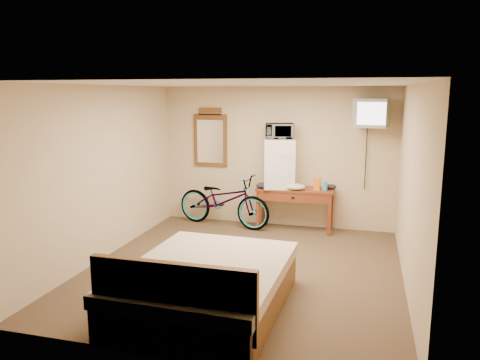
{
  "coord_description": "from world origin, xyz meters",
  "views": [
    {
      "loc": [
        1.55,
        -5.92,
        2.39
      ],
      "look_at": [
        -0.24,
        0.68,
        1.11
      ],
      "focal_mm": 35.0,
      "sensor_mm": 36.0,
      "label": 1
    }
  ],
  "objects_px": {
    "bicycle": "(224,200)",
    "bed": "(205,287)",
    "blue_cup": "(325,186)",
    "desk": "(295,195)",
    "microwave": "(279,131)",
    "mini_fridge": "(279,163)",
    "wall_mirror": "(210,138)",
    "crt_television": "(371,113)"
  },
  "relations": [
    {
      "from": "mini_fridge",
      "to": "bicycle",
      "type": "xyz_separation_m",
      "value": [
        -0.99,
        -0.08,
        -0.7
      ]
    },
    {
      "from": "bicycle",
      "to": "bed",
      "type": "bearing_deg",
      "value": -154.8
    },
    {
      "from": "desk",
      "to": "bed",
      "type": "distance_m",
      "value": 3.42
    },
    {
      "from": "desk",
      "to": "bicycle",
      "type": "bearing_deg",
      "value": -177.72
    },
    {
      "from": "mini_fridge",
      "to": "crt_television",
      "type": "xyz_separation_m",
      "value": [
        1.51,
        -0.01,
        0.89
      ]
    },
    {
      "from": "mini_fridge",
      "to": "blue_cup",
      "type": "distance_m",
      "value": 0.89
    },
    {
      "from": "microwave",
      "to": "bed",
      "type": "height_order",
      "value": "microwave"
    },
    {
      "from": "mini_fridge",
      "to": "bicycle",
      "type": "distance_m",
      "value": 1.22
    },
    {
      "from": "crt_television",
      "to": "bicycle",
      "type": "height_order",
      "value": "crt_television"
    },
    {
      "from": "mini_fridge",
      "to": "crt_television",
      "type": "bearing_deg",
      "value": -0.41
    },
    {
      "from": "microwave",
      "to": "blue_cup",
      "type": "xyz_separation_m",
      "value": [
        0.81,
        -0.07,
        -0.91
      ]
    },
    {
      "from": "microwave",
      "to": "wall_mirror",
      "type": "distance_m",
      "value": 1.37
    },
    {
      "from": "blue_cup",
      "to": "bed",
      "type": "height_order",
      "value": "same"
    },
    {
      "from": "microwave",
      "to": "wall_mirror",
      "type": "relative_size",
      "value": 0.44
    },
    {
      "from": "blue_cup",
      "to": "wall_mirror",
      "type": "height_order",
      "value": "wall_mirror"
    },
    {
      "from": "blue_cup",
      "to": "bicycle",
      "type": "height_order",
      "value": "bicycle"
    },
    {
      "from": "microwave",
      "to": "bicycle",
      "type": "relative_size",
      "value": 0.26
    },
    {
      "from": "crt_television",
      "to": "bicycle",
      "type": "relative_size",
      "value": 0.35
    },
    {
      "from": "desk",
      "to": "microwave",
      "type": "height_order",
      "value": "microwave"
    },
    {
      "from": "wall_mirror",
      "to": "bicycle",
      "type": "height_order",
      "value": "wall_mirror"
    },
    {
      "from": "mini_fridge",
      "to": "wall_mirror",
      "type": "bearing_deg",
      "value": 169.78
    },
    {
      "from": "desk",
      "to": "crt_television",
      "type": "relative_size",
      "value": 2.09
    },
    {
      "from": "mini_fridge",
      "to": "blue_cup",
      "type": "xyz_separation_m",
      "value": [
        0.81,
        -0.07,
        -0.35
      ]
    },
    {
      "from": "mini_fridge",
      "to": "bed",
      "type": "relative_size",
      "value": 0.38
    },
    {
      "from": "blue_cup",
      "to": "bed",
      "type": "bearing_deg",
      "value": -106.53
    },
    {
      "from": "blue_cup",
      "to": "microwave",
      "type": "bearing_deg",
      "value": 174.73
    },
    {
      "from": "desk",
      "to": "crt_television",
      "type": "distance_m",
      "value": 1.88
    },
    {
      "from": "desk",
      "to": "microwave",
      "type": "xyz_separation_m",
      "value": [
        -0.3,
        0.03,
        1.11
      ]
    },
    {
      "from": "blue_cup",
      "to": "bicycle",
      "type": "bearing_deg",
      "value": -179.76
    },
    {
      "from": "microwave",
      "to": "wall_mirror",
      "type": "height_order",
      "value": "wall_mirror"
    },
    {
      "from": "microwave",
      "to": "blue_cup",
      "type": "relative_size",
      "value": 3.17
    },
    {
      "from": "desk",
      "to": "blue_cup",
      "type": "xyz_separation_m",
      "value": [
        0.51,
        -0.04,
        0.2
      ]
    },
    {
      "from": "microwave",
      "to": "bicycle",
      "type": "height_order",
      "value": "microwave"
    },
    {
      "from": "bicycle",
      "to": "blue_cup",
      "type": "bearing_deg",
      "value": -78.33
    },
    {
      "from": "microwave",
      "to": "bed",
      "type": "bearing_deg",
      "value": -107.42
    },
    {
      "from": "blue_cup",
      "to": "bicycle",
      "type": "distance_m",
      "value": 1.83
    },
    {
      "from": "microwave",
      "to": "bicycle",
      "type": "xyz_separation_m",
      "value": [
        -0.99,
        -0.08,
        -1.26
      ]
    },
    {
      "from": "blue_cup",
      "to": "bicycle",
      "type": "xyz_separation_m",
      "value": [
        -1.8,
        -0.01,
        -0.35
      ]
    },
    {
      "from": "wall_mirror",
      "to": "desk",
      "type": "bearing_deg",
      "value": -9.46
    },
    {
      "from": "bicycle",
      "to": "bed",
      "type": "xyz_separation_m",
      "value": [
        0.81,
        -3.32,
        -0.19
      ]
    },
    {
      "from": "microwave",
      "to": "crt_television",
      "type": "relative_size",
      "value": 0.75
    },
    {
      "from": "desk",
      "to": "bed",
      "type": "xyz_separation_m",
      "value": [
        -0.47,
        -3.37,
        -0.34
      ]
    }
  ]
}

